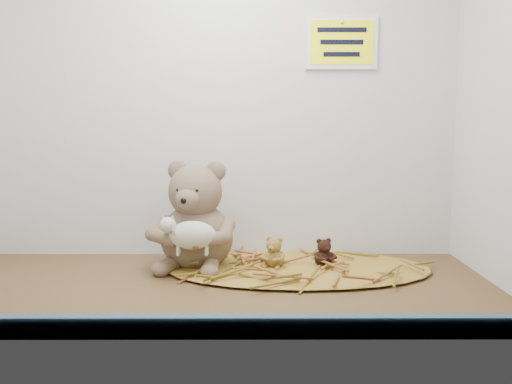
{
  "coord_description": "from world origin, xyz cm",
  "views": [
    {
      "loc": [
        7.89,
        -118.54,
        35.21
      ],
      "look_at": [
        8.25,
        4.72,
        19.81
      ],
      "focal_mm": 40.0,
      "sensor_mm": 36.0,
      "label": 1
    }
  ],
  "objects_px": {
    "main_teddy": "(196,215)",
    "mini_teddy_brown": "(324,251)",
    "mini_teddy_tan": "(274,251)",
    "toy_lamb": "(192,235)"
  },
  "relations": [
    {
      "from": "mini_teddy_tan",
      "to": "mini_teddy_brown",
      "type": "xyz_separation_m",
      "value": [
        0.12,
        0.01,
        -0.0
      ]
    },
    {
      "from": "toy_lamb",
      "to": "mini_teddy_brown",
      "type": "xyz_separation_m",
      "value": [
        0.3,
        0.07,
        -0.05
      ]
    },
    {
      "from": "toy_lamb",
      "to": "mini_teddy_brown",
      "type": "bearing_deg",
      "value": 13.3
    },
    {
      "from": "main_teddy",
      "to": "mini_teddy_tan",
      "type": "xyz_separation_m",
      "value": [
        0.19,
        -0.03,
        -0.08
      ]
    },
    {
      "from": "toy_lamb",
      "to": "mini_teddy_tan",
      "type": "relative_size",
      "value": 1.89
    },
    {
      "from": "main_teddy",
      "to": "mini_teddy_brown",
      "type": "relative_size",
      "value": 3.86
    },
    {
      "from": "main_teddy",
      "to": "toy_lamb",
      "type": "relative_size",
      "value": 1.89
    },
    {
      "from": "mini_teddy_tan",
      "to": "toy_lamb",
      "type": "bearing_deg",
      "value": -138.99
    },
    {
      "from": "main_teddy",
      "to": "mini_teddy_brown",
      "type": "bearing_deg",
      "value": 8.76
    },
    {
      "from": "main_teddy",
      "to": "mini_teddy_tan",
      "type": "bearing_deg",
      "value": 3.37
    }
  ]
}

